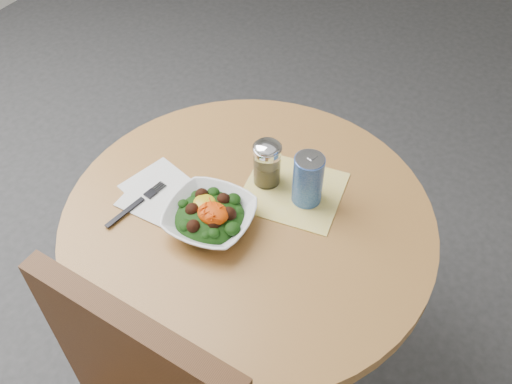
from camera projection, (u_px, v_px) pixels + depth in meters
ground at (250, 360)px, 1.92m from camera, size 6.00×6.00×0.00m
table at (249, 265)px, 1.51m from camera, size 0.90×0.90×0.75m
cloth_napkin at (293, 191)px, 1.42m from camera, size 0.27×0.26×0.00m
paper_napkins at (157, 191)px, 1.42m from camera, size 0.18×0.20×0.00m
salad_bowl at (210, 217)px, 1.33m from camera, size 0.23×0.23×0.08m
fork at (138, 203)px, 1.39m from camera, size 0.04×0.19×0.00m
spice_shaker at (267, 163)px, 1.40m from camera, size 0.07×0.07×0.13m
beverage_can at (308, 180)px, 1.35m from camera, size 0.07×0.07×0.14m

